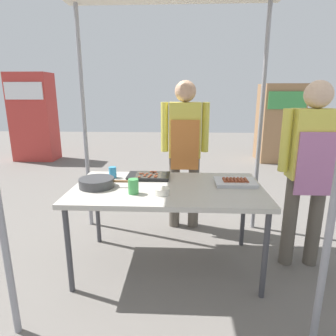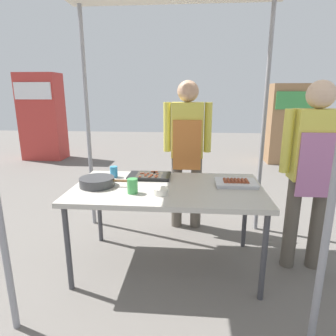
{
  "view_description": "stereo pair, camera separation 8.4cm",
  "coord_description": "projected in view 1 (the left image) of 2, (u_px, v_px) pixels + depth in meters",
  "views": [
    {
      "loc": [
        0.11,
        -2.32,
        1.52
      ],
      "look_at": [
        0.0,
        0.05,
        0.9
      ],
      "focal_mm": 30.84,
      "sensor_mm": 36.0,
      "label": 1
    },
    {
      "loc": [
        0.19,
        -2.31,
        1.52
      ],
      "look_at": [
        0.0,
        0.05,
        0.9
      ],
      "focal_mm": 30.84,
      "sensor_mm": 36.0,
      "label": 2
    }
  ],
  "objects": [
    {
      "name": "vendor_woman",
      "position": [
        185.0,
        144.0,
        3.16
      ],
      "size": [
        0.52,
        0.23,
        1.65
      ],
      "rotation": [
        0.0,
        0.0,
        3.14
      ],
      "color": "#595147",
      "rests_on": "ground"
    },
    {
      "name": "ground_plane",
      "position": [
        168.0,
        265.0,
        2.63
      ],
      "size": [
        18.0,
        18.0,
        0.0
      ],
      "primitive_type": "plane",
      "color": "#66605B"
    },
    {
      "name": "drink_cup_near_edge",
      "position": [
        133.0,
        186.0,
        2.26
      ],
      "size": [
        0.08,
        0.08,
        0.12
      ],
      "primitive_type": "cylinder",
      "color": "#3F994C",
      "rests_on": "stall_table"
    },
    {
      "name": "neighbor_stall_left",
      "position": [
        34.0,
        117.0,
        6.53
      ],
      "size": [
        0.91,
        0.58,
        1.94
      ],
      "color": "#BF3833",
      "rests_on": "ground"
    },
    {
      "name": "drink_cup_by_wok",
      "position": [
        113.0,
        172.0,
        2.69
      ],
      "size": [
        0.07,
        0.07,
        0.1
      ],
      "primitive_type": "cylinder",
      "color": "#338CBF",
      "rests_on": "stall_table"
    },
    {
      "name": "tray_grilled_sausages",
      "position": [
        235.0,
        182.0,
        2.5
      ],
      "size": [
        0.35,
        0.25,
        0.05
      ],
      "color": "silver",
      "rests_on": "stall_table"
    },
    {
      "name": "stall_table",
      "position": [
        168.0,
        192.0,
        2.46
      ],
      "size": [
        1.6,
        0.9,
        0.75
      ],
      "color": "#B7B2A8",
      "rests_on": "ground"
    },
    {
      "name": "tray_meat_skewers",
      "position": [
        149.0,
        176.0,
        2.69
      ],
      "size": [
        0.39,
        0.25,
        0.04
      ],
      "color": "black",
      "rests_on": "stall_table"
    },
    {
      "name": "customer_nearby",
      "position": [
        310.0,
        162.0,
        2.42
      ],
      "size": [
        0.52,
        0.23,
        1.62
      ],
      "color": "#595147",
      "rests_on": "ground"
    },
    {
      "name": "neighbor_stall_right",
      "position": [
        279.0,
        123.0,
        6.47
      ],
      "size": [
        0.87,
        0.79,
        1.7
      ],
      "color": "#9E724C",
      "rests_on": "ground"
    },
    {
      "name": "cooking_wok",
      "position": [
        97.0,
        182.0,
        2.42
      ],
      "size": [
        0.45,
        0.29,
        0.08
      ],
      "color": "#38383A",
      "rests_on": "stall_table"
    },
    {
      "name": "condiment_bowl",
      "position": [
        162.0,
        191.0,
        2.25
      ],
      "size": [
        0.12,
        0.12,
        0.05
      ],
      "primitive_type": "cylinder",
      "color": "silver",
      "rests_on": "stall_table"
    }
  ]
}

